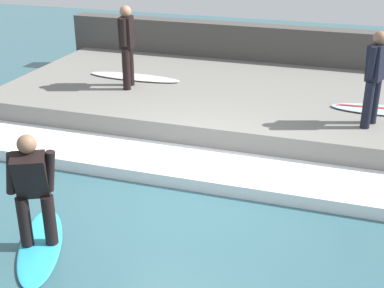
# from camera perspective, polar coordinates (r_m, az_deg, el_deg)

# --- Properties ---
(ground_plane) EXTENTS (28.00, 28.00, 0.00)m
(ground_plane) POSITION_cam_1_polar(r_m,az_deg,el_deg) (7.82, -0.88, -5.78)
(ground_plane) COLOR #335B66
(concrete_ledge) EXTENTS (4.40, 9.50, 0.54)m
(concrete_ledge) POSITION_cam_1_polar(r_m,az_deg,el_deg) (10.88, 5.32, 4.44)
(concrete_ledge) COLOR slate
(concrete_ledge) RESTS_ON ground_plane
(back_wall) EXTENTS (0.50, 9.98, 1.36)m
(back_wall) POSITION_cam_1_polar(r_m,az_deg,el_deg) (13.06, 7.89, 9.48)
(back_wall) COLOR #474442
(back_wall) RESTS_ON ground_plane
(wave_foam_crest) EXTENTS (1.17, 9.03, 0.20)m
(wave_foam_crest) POSITION_cam_1_polar(r_m,az_deg,el_deg) (8.46, 0.92, -2.61)
(wave_foam_crest) COLOR white
(wave_foam_crest) RESTS_ON ground_plane
(surfboard_riding) EXTENTS (1.77, 1.21, 0.06)m
(surfboard_riding) POSITION_cam_1_polar(r_m,az_deg,el_deg) (7.00, -15.86, -10.36)
(surfboard_riding) COLOR #2DADD1
(surfboard_riding) RESTS_ON ground_plane
(surfer_riding) EXTENTS (0.53, 0.58, 1.46)m
(surfer_riding) POSITION_cam_1_polar(r_m,az_deg,el_deg) (6.58, -16.67, -4.27)
(surfer_riding) COLOR black
(surfer_riding) RESTS_ON surfboard_riding
(surfer_waiting_near) EXTENTS (0.54, 0.30, 1.63)m
(surfer_waiting_near) POSITION_cam_1_polar(r_m,az_deg,el_deg) (10.74, -6.96, 10.71)
(surfer_waiting_near) COLOR black
(surfer_waiting_near) RESTS_ON concrete_ledge
(surfboard_waiting_near) EXTENTS (0.48, 2.06, 0.06)m
(surfboard_waiting_near) POSITION_cam_1_polar(r_m,az_deg,el_deg) (11.55, -6.16, 7.13)
(surfboard_waiting_near) COLOR white
(surfboard_waiting_near) RESTS_ON concrete_ledge
(surfer_waiting_far) EXTENTS (0.51, 0.36, 1.58)m
(surfer_waiting_far) POSITION_cam_1_polar(r_m,az_deg,el_deg) (9.14, 18.95, 7.08)
(surfer_waiting_far) COLOR black
(surfer_waiting_far) RESTS_ON concrete_ledge
(surfboard_waiting_far) EXTENTS (0.62, 1.83, 0.07)m
(surfboard_waiting_far) POSITION_cam_1_polar(r_m,az_deg,el_deg) (10.13, 19.74, 3.44)
(surfboard_waiting_far) COLOR silver
(surfboard_waiting_far) RESTS_ON concrete_ledge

